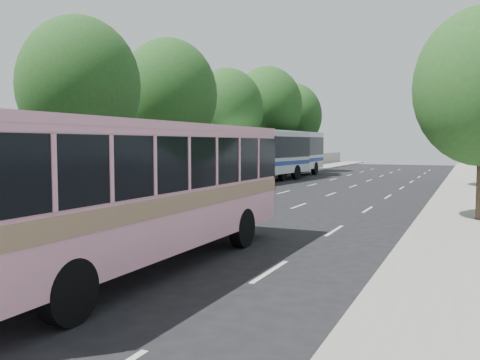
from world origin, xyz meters
The scene contains 15 objects.
ground centered at (0.00, 0.00, 0.00)m, with size 120.00×120.00×0.00m, color black.
sidewalk_left centered at (-8.50, 20.00, 0.07)m, with size 4.00×90.00×0.15m, color #9E998E.
sidewalk_right centered at (8.50, 20.00, 0.06)m, with size 4.00×90.00×0.12m, color #9E998E.
low_wall centered at (-10.30, 20.00, 0.90)m, with size 0.30×90.00×1.50m, color #9E998E.
tree_left_b centered at (-8.42, 5.94, 5.82)m, with size 5.70×5.70×8.88m.
tree_left_c centered at (-8.62, 13.94, 6.12)m, with size 6.00×6.00×9.35m.
tree_left_d centered at (-8.52, 21.94, 5.63)m, with size 5.52×5.52×8.60m.
tree_left_e centered at (-8.42, 29.94, 6.43)m, with size 6.30×6.30×9.82m.
tree_left_f centered at (-8.62, 37.94, 6.00)m, with size 5.88×5.88×9.16m.
pink_bus centered at (1.30, -2.94, 2.12)m, with size 2.72×10.69×3.41m.
pink_taxi centered at (-1.58, 8.23, 0.69)m, with size 1.62×4.02×1.37m, color #E21387.
white_pickup centered at (-3.23, 9.79, 0.71)m, with size 1.99×4.90×1.42m, color silver.
tour_coach_front centered at (-6.30, 22.58, 2.35)m, with size 4.25×13.25×3.90m.
tour_coach_rear centered at (-6.30, 29.19, 2.38)m, with size 2.89×13.21×3.95m.
taxi_roof_sign centered at (-1.58, 8.23, 1.46)m, with size 0.55×0.18×0.18m, color silver.
Camera 1 is at (8.34, -12.72, 2.95)m, focal length 38.00 mm.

